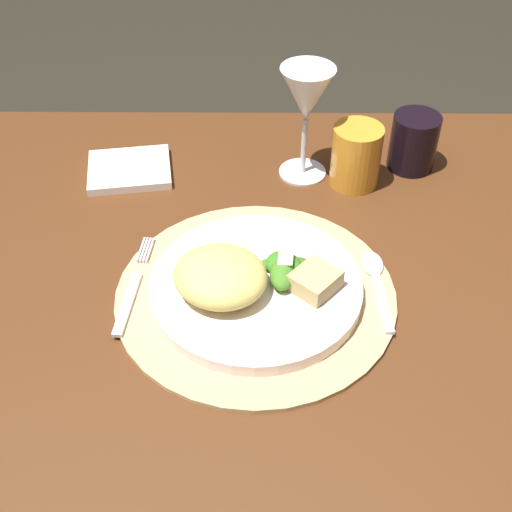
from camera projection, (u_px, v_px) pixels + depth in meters
dining_table at (227, 364)px, 0.94m from camera, size 1.22×0.81×0.71m
placemat at (256, 294)px, 0.80m from camera, size 0.34×0.34×0.01m
dinner_plate at (256, 287)px, 0.80m from camera, size 0.26×0.26×0.02m
pasta_serving at (219, 276)px, 0.77m from camera, size 0.14×0.14×0.05m
salad_greens at (288, 271)px, 0.79m from camera, size 0.08×0.08×0.03m
bread_piece at (315, 281)px, 0.78m from camera, size 0.07×0.07×0.02m
fork at (133, 289)px, 0.80m from camera, size 0.03×0.17×0.00m
spoon at (376, 276)px, 0.82m from camera, size 0.03×0.14×0.01m
napkin at (130, 170)px, 0.99m from camera, size 0.14×0.12×0.01m
wine_glass at (307, 99)px, 0.91m from camera, size 0.08×0.08×0.17m
amber_tumbler at (356, 156)px, 0.95m from camera, size 0.07×0.07×0.09m
dark_tumbler at (414, 142)px, 0.98m from camera, size 0.07×0.07×0.08m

